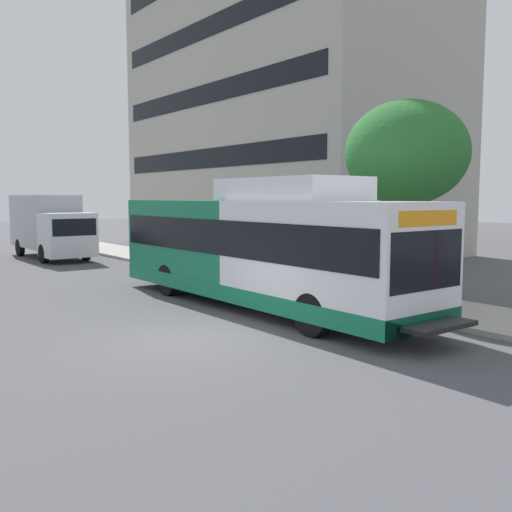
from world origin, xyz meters
TOP-DOWN VIEW (x-y plane):
  - ground_plane at (0.00, 8.00)m, footprint 120.00×120.00m
  - sidewalk_curb at (7.00, 6.00)m, footprint 3.00×56.00m
  - transit_bus at (3.56, 2.21)m, footprint 2.58×12.25m
  - street_tree_near_stop at (7.62, 0.29)m, footprint 3.64×3.64m
  - box_truck_background at (3.01, 19.27)m, footprint 2.32×7.01m
  - lattice_comm_tower at (15.84, 32.92)m, footprint 1.10×1.10m

SIDE VIEW (x-z plane):
  - ground_plane at x=0.00m, z-range 0.00..0.00m
  - sidewalk_curb at x=7.00m, z-range 0.00..0.14m
  - transit_bus at x=3.56m, z-range -0.12..3.53m
  - box_truck_background at x=3.01m, z-range 0.12..3.37m
  - street_tree_near_stop at x=7.62m, z-range 1.51..7.37m
  - lattice_comm_tower at x=15.84m, z-range -4.09..19.42m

